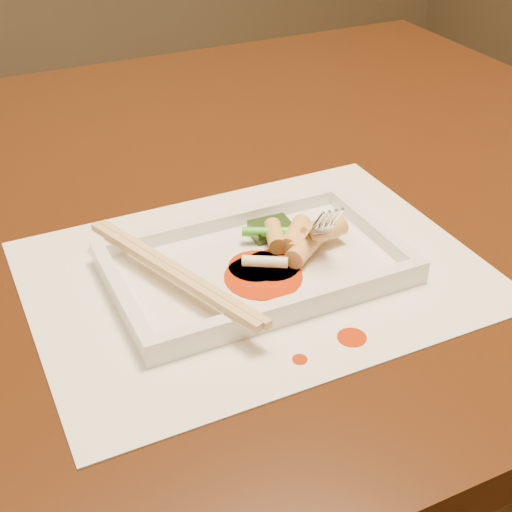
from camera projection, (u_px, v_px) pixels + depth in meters
name	position (u px, v px, depth m)	size (l,w,h in m)	color
table	(113.00, 285.00, 0.80)	(1.40, 0.90, 0.75)	black
placemat	(256.00, 273.00, 0.65)	(0.40, 0.30, 0.00)	white
sauce_splatter_a	(352.00, 337.00, 0.57)	(0.02, 0.02, 0.00)	#BF2C05
sauce_splatter_b	(300.00, 359.00, 0.55)	(0.01, 0.01, 0.00)	#BF2C05
plate_base	(256.00, 269.00, 0.64)	(0.26, 0.16, 0.01)	white
plate_rim_far	(223.00, 221.00, 0.69)	(0.26, 0.01, 0.01)	white
plate_rim_near	(295.00, 304.00, 0.58)	(0.26, 0.01, 0.01)	white
plate_rim_left	(122.00, 295.00, 0.59)	(0.01, 0.14, 0.01)	white
plate_rim_right	(373.00, 228.00, 0.68)	(0.01, 0.14, 0.01)	white
veg_piece	(271.00, 228.00, 0.68)	(0.04, 0.03, 0.01)	black
scallion_white	(265.00, 262.00, 0.62)	(0.01, 0.01, 0.04)	#EAEACC
scallion_green	(287.00, 232.00, 0.66)	(0.01, 0.01, 0.09)	green
chopstick_a	(168.00, 272.00, 0.60)	(0.01, 0.21, 0.01)	#DFB16F
chopstick_b	(177.00, 269.00, 0.60)	(0.01, 0.21, 0.01)	#DFB16F
fork	(318.00, 168.00, 0.64)	(0.09, 0.10, 0.14)	silver
sauce_blob_0	(263.00, 277.00, 0.62)	(0.07, 0.07, 0.00)	#BF2C05
sauce_blob_1	(272.00, 266.00, 0.64)	(0.05, 0.05, 0.00)	#BF2C05
sauce_blob_2	(256.00, 266.00, 0.64)	(0.05, 0.05, 0.00)	#BF2C05
rice_cake_0	(295.00, 234.00, 0.66)	(0.02, 0.02, 0.05)	#F5C872
rice_cake_1	(275.00, 236.00, 0.66)	(0.02, 0.02, 0.04)	#F5C872
rice_cake_2	(324.00, 231.00, 0.66)	(0.02, 0.02, 0.04)	#F5C872
rice_cake_3	(304.00, 249.00, 0.64)	(0.02, 0.02, 0.04)	#F5C872
rice_cake_4	(306.00, 240.00, 0.66)	(0.02, 0.02, 0.05)	#F5C872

